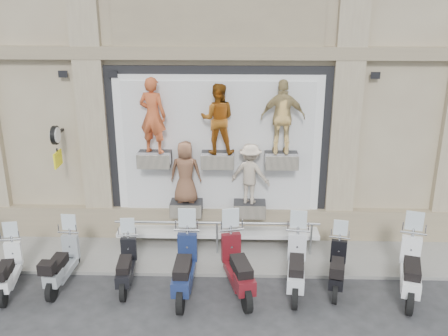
{
  "coord_description": "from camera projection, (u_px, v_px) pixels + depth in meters",
  "views": [
    {
      "loc": [
        0.49,
        -8.98,
        6.15
      ],
      "look_at": [
        0.17,
        1.9,
        2.35
      ],
      "focal_mm": 40.0,
      "sensor_mm": 36.0,
      "label": 1
    }
  ],
  "objects": [
    {
      "name": "scooter_e",
      "position": [
        184.0,
        258.0,
        10.61
      ],
      "size": [
        0.64,
        2.08,
        1.69
      ],
      "primitive_type": null,
      "rotation": [
        0.0,
        0.0,
        -0.01
      ],
      "color": "#16224D",
      "rests_on": "ground"
    },
    {
      "name": "shop_vitrine",
      "position": [
        221.0,
        153.0,
        12.3
      ],
      "size": [
        5.6,
        0.87,
        4.3
      ],
      "color": "black",
      "rests_on": "ground"
    },
    {
      "name": "scooter_h",
      "position": [
        338.0,
        260.0,
        10.85
      ],
      "size": [
        0.86,
        1.76,
        1.37
      ],
      "primitive_type": null,
      "rotation": [
        0.0,
        0.0,
        -0.22
      ],
      "color": "black",
      "rests_on": "ground"
    },
    {
      "name": "ground",
      "position": [
        213.0,
        302.0,
        10.52
      ],
      "size": [
        90.0,
        90.0,
        0.0
      ],
      "primitive_type": "plane",
      "color": "#2B2B2D",
      "rests_on": "ground"
    },
    {
      "name": "clock_sign_bracket",
      "position": [
        56.0,
        141.0,
        12.03
      ],
      "size": [
        0.1,
        0.8,
        1.02
      ],
      "color": "black",
      "rests_on": "ground"
    },
    {
      "name": "scooter_f",
      "position": [
        238.0,
        257.0,
        10.64
      ],
      "size": [
        1.1,
        2.15,
        1.68
      ],
      "primitive_type": null,
      "rotation": [
        0.0,
        0.0,
        0.25
      ],
      "color": "#580F15",
      "rests_on": "ground"
    },
    {
      "name": "scooter_b",
      "position": [
        7.0,
        262.0,
        10.74
      ],
      "size": [
        0.8,
        1.76,
        1.38
      ],
      "primitive_type": null,
      "rotation": [
        0.0,
        0.0,
        0.18
      ],
      "color": "white",
      "rests_on": "ground"
    },
    {
      "name": "guard_rail",
      "position": [
        217.0,
        239.0,
        12.25
      ],
      "size": [
        5.06,
        0.1,
        0.93
      ],
      "primitive_type": null,
      "color": "#9EA0A5",
      "rests_on": "ground"
    },
    {
      "name": "scooter_d",
      "position": [
        126.0,
        257.0,
        10.94
      ],
      "size": [
        0.62,
        1.73,
        1.38
      ],
      "primitive_type": null,
      "rotation": [
        0.0,
        0.0,
        0.08
      ],
      "color": "black",
      "rests_on": "ground"
    },
    {
      "name": "scooter_i",
      "position": [
        412.0,
        260.0,
        10.55
      ],
      "size": [
        1.15,
        2.13,
        1.66
      ],
      "primitive_type": null,
      "rotation": [
        0.0,
        0.0,
        -0.29
      ],
      "color": "white",
      "rests_on": "ground"
    },
    {
      "name": "scooter_c",
      "position": [
        61.0,
        255.0,
        10.96
      ],
      "size": [
        0.61,
        1.8,
        1.45
      ],
      "primitive_type": null,
      "rotation": [
        0.0,
        0.0,
        -0.05
      ],
      "color": "gray",
      "rests_on": "ground"
    },
    {
      "name": "sidewalk",
      "position": [
        217.0,
        252.0,
        12.48
      ],
      "size": [
        16.0,
        2.2,
        0.08
      ],
      "primitive_type": "cube",
      "color": "gray",
      "rests_on": "ground"
    },
    {
      "name": "scooter_g",
      "position": [
        297.0,
        257.0,
        10.74
      ],
      "size": [
        0.82,
        2.03,
        1.6
      ],
      "primitive_type": null,
      "rotation": [
        0.0,
        0.0,
        -0.13
      ],
      "color": "silver",
      "rests_on": "ground"
    }
  ]
}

